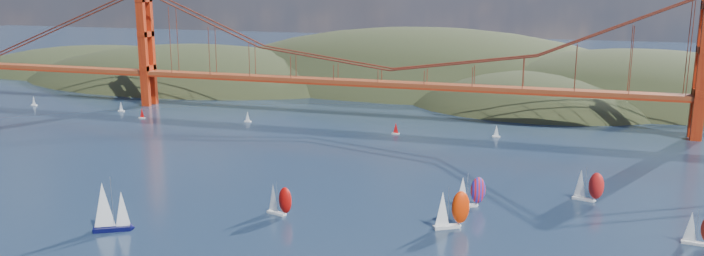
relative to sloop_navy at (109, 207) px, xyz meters
name	(u,v)px	position (x,y,z in m)	size (l,w,h in m)	color
headlands	(512,112)	(78.63, 247.33, -18.58)	(725.00, 225.00, 96.00)	black
bridge	(388,45)	(31.93, 149.05, 26.11)	(552.00, 12.00, 55.00)	brown
sloop_navy	(109,207)	(0.00, 0.00, 0.00)	(9.52, 7.82, 13.88)	#070832
racer_0	(279,199)	(35.02, 22.91, -1.88)	(8.03, 4.89, 8.99)	white
racer_1	(451,209)	(79.50, 26.66, -1.10)	(9.36, 7.38, 10.64)	silver
racer_2	(700,228)	(136.37, 32.64, -2.02)	(7.71, 3.71, 8.69)	silver
racer_3	(588,185)	(112.43, 58.89, -1.60)	(8.56, 5.10, 9.59)	white
racer_rwb	(470,191)	(81.82, 44.17, -1.68)	(8.41, 5.55, 9.41)	silver
distant_boat_0	(34,101)	(-138.74, 130.87, -3.72)	(3.00, 2.00, 4.70)	silver
distant_boat_1	(121,106)	(-89.52, 130.52, -3.72)	(3.00, 2.00, 4.70)	silver
distant_boat_2	(142,113)	(-71.23, 119.83, -3.72)	(3.00, 2.00, 4.70)	silver
distant_boat_3	(248,117)	(-23.62, 126.44, -3.72)	(3.00, 2.00, 4.70)	silver
distant_boat_8	(496,131)	(80.76, 129.38, -3.72)	(3.00, 2.00, 4.70)	silver
distant_boat_9	(396,128)	(42.28, 122.87, -3.72)	(3.00, 2.00, 4.70)	silver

